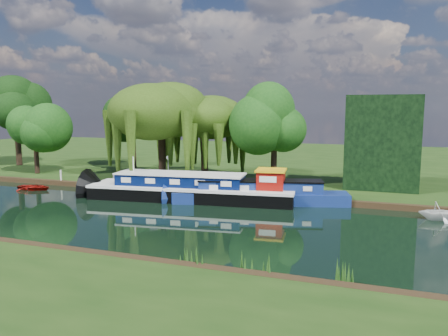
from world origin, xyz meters
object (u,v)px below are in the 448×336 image
at_px(red_dinghy, 34,190).
at_px(white_cruiser, 437,220).
at_px(narrowboat, 260,194).
at_px(dutch_barge, 193,189).

height_order(red_dinghy, white_cruiser, white_cruiser).
relative_size(narrowboat, white_cruiser, 5.40).
height_order(dutch_barge, white_cruiser, dutch_barge).
bearing_deg(red_dinghy, white_cruiser, -94.80).
height_order(narrowboat, white_cruiser, narrowboat).
bearing_deg(dutch_barge, white_cruiser, -7.89).
bearing_deg(white_cruiser, red_dinghy, 72.14).
distance_m(narrowboat, white_cruiser, 12.52).
xyz_separation_m(narrowboat, red_dinghy, (-20.81, -1.49, -0.70)).
xyz_separation_m(narrowboat, white_cruiser, (12.46, -0.97, -0.70)).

